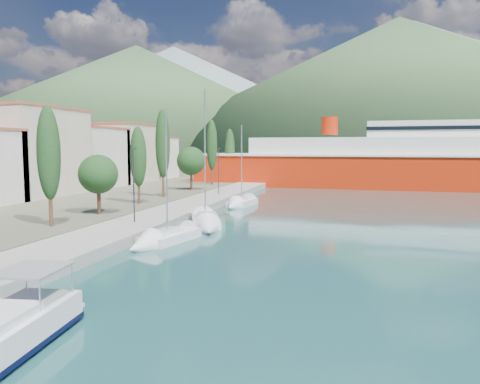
# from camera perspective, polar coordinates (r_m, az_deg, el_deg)

# --- Properties ---
(ground) EXTENTS (1400.00, 1400.00, 0.00)m
(ground) POSITION_cam_1_polar(r_m,az_deg,el_deg) (141.11, 10.57, 2.60)
(ground) COLOR #1D494A
(quay) EXTENTS (5.00, 88.00, 0.80)m
(quay) POSITION_cam_1_polar(r_m,az_deg,el_deg) (50.35, -6.62, -2.00)
(quay) COLOR gray
(quay) RESTS_ON ground
(hills_far) EXTENTS (1480.00, 900.00, 180.00)m
(hills_far) POSITION_cam_1_polar(r_m,az_deg,el_deg) (656.25, 25.96, 11.14)
(hills_far) COLOR slate
(hills_far) RESTS_ON ground
(town_buildings) EXTENTS (9.20, 69.20, 11.30)m
(town_buildings) POSITION_cam_1_polar(r_m,az_deg,el_deg) (70.53, -21.20, 4.02)
(town_buildings) COLOR beige
(town_buildings) RESTS_ON land_strip
(tree_row) EXTENTS (4.13, 65.06, 10.85)m
(tree_row) POSITION_cam_1_polar(r_m,az_deg,el_deg) (58.39, -9.50, 4.26)
(tree_row) COLOR #47301E
(tree_row) RESTS_ON land_strip
(lamp_posts) EXTENTS (0.15, 46.11, 6.06)m
(lamp_posts) POSITION_cam_1_polar(r_m,az_deg,el_deg) (39.93, -12.27, 1.27)
(lamp_posts) COLOR #2D2D33
(lamp_posts) RESTS_ON quay
(sailboat_near) EXTENTS (3.68, 7.62, 10.52)m
(sailboat_near) POSITION_cam_1_polar(r_m,az_deg,el_deg) (33.72, -10.24, -5.97)
(sailboat_near) COLOR silver
(sailboat_near) RESTS_ON ground
(sailboat_mid) EXTENTS (5.49, 9.21, 12.91)m
(sailboat_mid) POSITION_cam_1_polar(r_m,az_deg,el_deg) (40.20, -4.10, -4.01)
(sailboat_mid) COLOR silver
(sailboat_mid) RESTS_ON ground
(sailboat_far) EXTENTS (2.98, 7.27, 10.40)m
(sailboat_far) POSITION_cam_1_polar(r_m,az_deg,el_deg) (54.22, -0.30, -1.53)
(sailboat_far) COLOR silver
(sailboat_far) RESTS_ON ground
(ferry) EXTENTS (65.30, 16.50, 12.86)m
(ferry) POSITION_cam_1_polar(r_m,az_deg,el_deg) (84.51, 17.00, 3.22)
(ferry) COLOR red
(ferry) RESTS_ON ground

